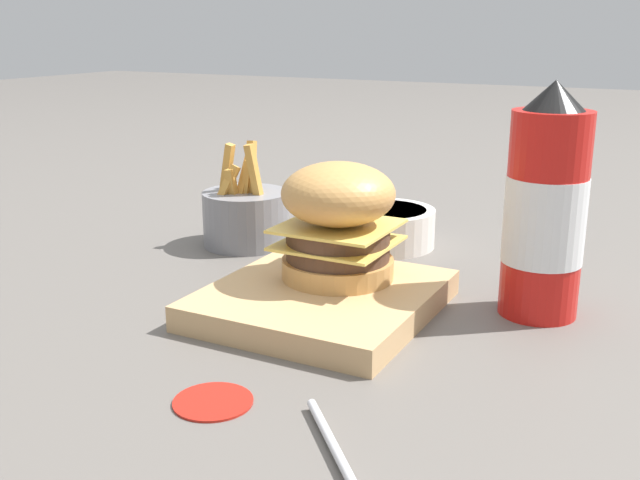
# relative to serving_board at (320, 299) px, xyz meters

# --- Properties ---
(ground_plane) EXTENTS (6.00, 6.00, 0.00)m
(ground_plane) POSITION_rel_serving_board_xyz_m (0.01, 0.00, -0.01)
(ground_plane) COLOR #5B5651
(serving_board) EXTENTS (0.24, 0.22, 0.03)m
(serving_board) POSITION_rel_serving_board_xyz_m (0.00, 0.00, 0.00)
(serving_board) COLOR tan
(serving_board) RESTS_ON ground_plane
(burger) EXTENTS (0.12, 0.12, 0.12)m
(burger) POSITION_rel_serving_board_xyz_m (-0.04, -0.00, 0.08)
(burger) COLOR tan
(burger) RESTS_ON serving_board
(ketchup_bottle) EXTENTS (0.08, 0.08, 0.24)m
(ketchup_bottle) POSITION_rel_serving_board_xyz_m (-0.10, 0.20, 0.09)
(ketchup_bottle) COLOR red
(ketchup_bottle) RESTS_ON ground_plane
(fries_basket) EXTENTS (0.11, 0.11, 0.14)m
(fries_basket) POSITION_rel_serving_board_xyz_m (-0.17, -0.20, 0.03)
(fries_basket) COLOR slate
(fries_basket) RESTS_ON ground_plane
(side_bowl) EXTENTS (0.13, 0.13, 0.05)m
(side_bowl) POSITION_rel_serving_board_xyz_m (-0.25, -0.03, 0.01)
(side_bowl) COLOR silver
(side_bowl) RESTS_ON ground_plane
(ketchup_puddle) EXTENTS (0.06, 0.06, 0.00)m
(ketchup_puddle) POSITION_rel_serving_board_xyz_m (0.21, 0.02, -0.01)
(ketchup_puddle) COLOR #B21E14
(ketchup_puddle) RESTS_ON ground_plane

